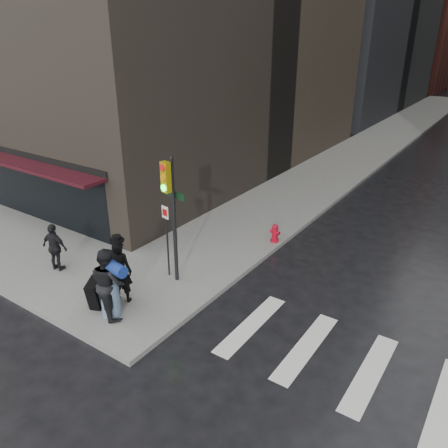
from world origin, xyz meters
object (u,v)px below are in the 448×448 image
Objects in this scene: man_jeans at (109,283)px; fire_hydrant at (275,234)px; traffic_light at (170,204)px; man_overcoat at (115,275)px; man_greycoat at (55,247)px.

fire_hydrant is at bearing -83.71° from man_jeans.
traffic_light is at bearing -76.12° from man_jeans.
man_overcoat is 0.63m from man_jeans.
man_jeans is 2.78m from traffic_light.
man_jeans is 2.88× the size of fire_hydrant.
traffic_light is (0.56, 1.81, 1.65)m from man_overcoat.
man_overcoat is 1.04× the size of man_jeans.
man_greycoat is at bearing -27.90° from man_overcoat.
man_jeans is at bearing -102.85° from fire_hydrant.
man_overcoat is at bearing 165.42° from man_greycoat.
man_greycoat is 7.52m from fire_hydrant.
fire_hydrant is at bearing -140.46° from man_greycoat.
man_jeans is 1.25× the size of man_greycoat.
man_overcoat is at bearing -96.17° from traffic_light.
fire_hydrant is (1.83, 5.97, -0.56)m from man_overcoat.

